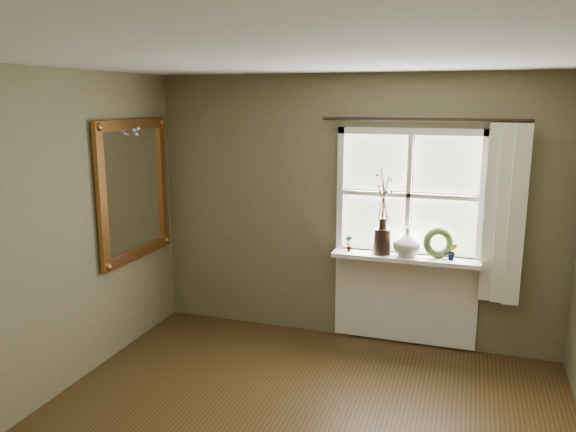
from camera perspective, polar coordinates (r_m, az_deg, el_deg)
The scene contains 14 objects.
ceiling at distance 3.23m, azimuth -1.60°, elevation 16.05°, with size 4.50×4.50×0.00m, color silver.
wall_back at distance 5.55m, azimuth 6.53°, elevation 0.71°, with size 4.00×0.10×2.60m, color #676243.
wall_left at distance 4.49m, azimuth -26.98°, elevation -3.16°, with size 0.10×4.50×2.60m, color #676243.
window_frame at distance 5.36m, azimuth 12.18°, elevation 2.10°, with size 1.36×0.06×1.24m.
window_sill at distance 5.38m, azimuth 11.79°, elevation -4.18°, with size 1.36×0.26×0.04m, color white.
window_apron at distance 5.62m, azimuth 11.73°, elevation -8.20°, with size 1.36×0.04×0.88m, color white.
dark_jug at distance 5.37m, azimuth 9.54°, elevation -2.55°, with size 0.17×0.17×0.25m, color black.
cream_vase at distance 5.34m, azimuth 12.00°, elevation -2.62°, with size 0.25×0.25×0.27m, color beige.
wreath at distance 5.37m, azimuth 15.01°, elevation -2.97°, with size 0.29×0.29×0.07m, color #374A21.
potted_plant_left at distance 5.44m, azimuth 6.19°, elevation -2.77°, with size 0.08×0.06×0.16m, color #374A21.
potted_plant_right at distance 5.33m, azimuth 16.36°, elevation -3.48°, with size 0.09×0.07×0.16m, color #374A21.
curtain at distance 5.27m, azimuth 21.12°, elevation 0.12°, with size 0.36×0.12×1.59m, color silver.
curtain_rod at distance 5.23m, azimuth 13.55°, elevation 9.51°, with size 0.03×0.03×1.84m, color black.
gilt_mirror at distance 5.57m, azimuth -15.35°, elevation 2.60°, with size 0.10×1.12×1.34m.
Camera 1 is at (1.09, -3.03, 2.36)m, focal length 35.00 mm.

